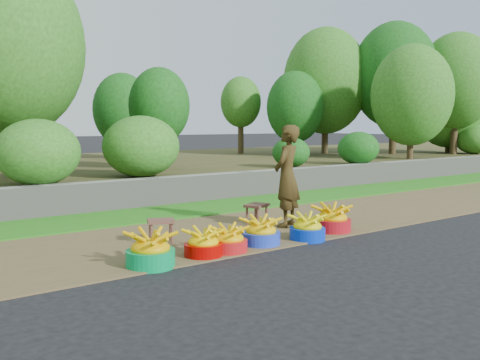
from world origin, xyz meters
TOP-DOWN VIEW (x-y plane):
  - ground_plane at (0.00, 0.00)m, footprint 120.00×120.00m
  - dirt_shoulder at (0.00, 1.25)m, footprint 80.00×2.50m
  - grass_verge at (0.00, 3.25)m, footprint 80.00×1.50m
  - retaining_wall at (0.00, 4.10)m, footprint 80.00×0.35m
  - earth_bank at (0.00, 9.00)m, footprint 80.00×10.00m
  - vegetation at (4.68, 7.01)m, footprint 30.23×7.64m
  - basin_a at (-2.03, 0.22)m, footprint 0.54×0.54m
  - basin_b at (-1.32, 0.24)m, footprint 0.46×0.46m
  - basin_c at (-0.96, 0.23)m, footprint 0.46×0.46m
  - basin_d at (-0.39, 0.31)m, footprint 0.50×0.50m
  - basin_e at (0.32, 0.18)m, footprint 0.48×0.48m
  - basin_f at (0.98, 0.35)m, footprint 0.55×0.55m
  - stool_left at (-1.39, 1.17)m, footprint 0.43×0.38m
  - stool_right at (0.41, 1.40)m, footprint 0.45×0.40m
  - vendor_woman at (0.68, 1.02)m, footprint 0.67×0.59m

SIDE VIEW (x-z plane):
  - ground_plane at x=0.00m, z-range 0.00..0.00m
  - dirt_shoulder at x=0.00m, z-range 0.00..0.02m
  - grass_verge at x=0.00m, z-range 0.00..0.04m
  - basin_c at x=-0.96m, z-range -0.02..0.32m
  - basin_b at x=-1.32m, z-range -0.02..0.33m
  - basin_e at x=0.32m, z-range -0.02..0.34m
  - basin_d at x=-0.39m, z-range -0.02..0.36m
  - basin_a at x=-2.03m, z-range -0.02..0.38m
  - basin_f at x=0.98m, z-range -0.02..0.39m
  - earth_bank at x=0.00m, z-range 0.00..0.50m
  - stool_left at x=-1.39m, z-range 0.11..0.42m
  - retaining_wall at x=0.00m, z-range 0.00..0.55m
  - stool_right at x=0.41m, z-range 0.12..0.44m
  - vendor_woman at x=0.68m, z-range 0.02..1.56m
  - vegetation at x=4.68m, z-range 0.34..4.96m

